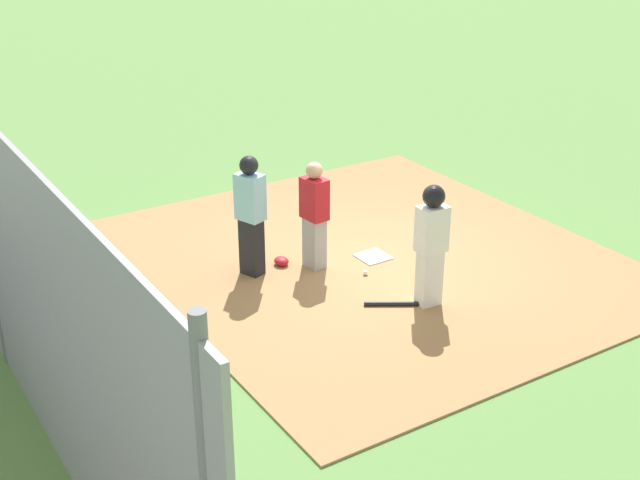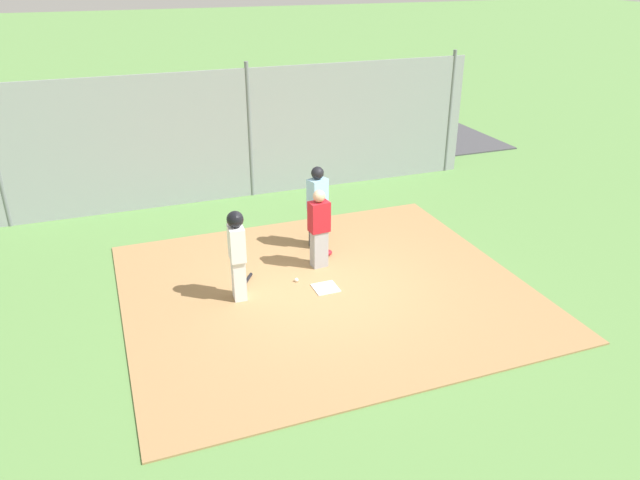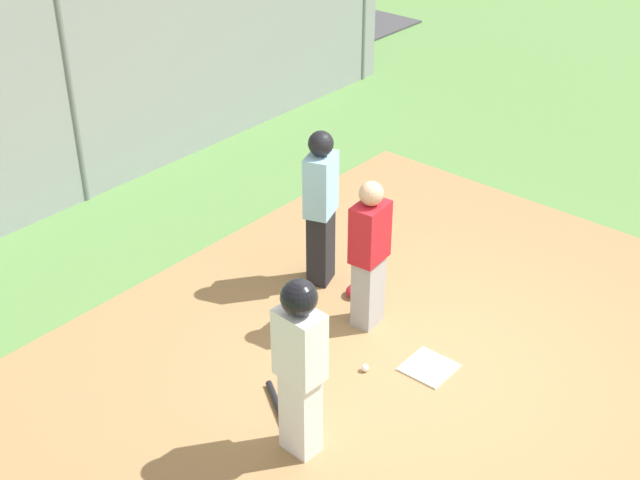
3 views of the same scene
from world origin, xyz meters
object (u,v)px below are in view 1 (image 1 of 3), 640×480
object	(u,v)px
umpire	(251,213)
baseball	(365,273)
home_plate	(373,257)
catcher_mask	(281,261)
catcher	(314,214)
baseball_bat	(394,304)
runner	(431,238)

from	to	relation	value
umpire	baseball	world-z (taller)	umpire
home_plate	catcher_mask	world-z (taller)	catcher_mask
catcher	baseball_bat	size ratio (longest dim) A/B	1.97
runner	catcher_mask	distance (m)	2.48
runner	home_plate	bearing A→B (deg)	-4.67
home_plate	umpire	bearing A→B (deg)	-105.66
home_plate	umpire	world-z (taller)	umpire
home_plate	catcher	xyz separation A→B (m)	(-0.20, -0.90, 0.81)
baseball	umpire	bearing A→B (deg)	-124.65
baseball_bat	baseball	distance (m)	0.97
runner	catcher	bearing A→B (deg)	24.36
umpire	baseball_bat	distance (m)	2.35
umpire	runner	xyz separation A→B (m)	(2.05, 1.53, 0.04)
umpire	baseball	bearing A→B (deg)	-54.43
umpire	runner	size ratio (longest dim) A/B	1.05
runner	baseball_bat	world-z (taller)	runner
catcher	baseball_bat	distance (m)	1.78
runner	catcher_mask	bearing A→B (deg)	30.51
baseball	baseball_bat	bearing A→B (deg)	-11.98
home_plate	baseball	size ratio (longest dim) A/B	5.95
umpire	baseball_bat	bearing A→B (deg)	-78.78
home_plate	baseball	xyz separation A→B (m)	(0.42, -0.43, 0.03)
runner	baseball	xyz separation A→B (m)	(-1.14, -0.21, -0.92)
home_plate	baseball_bat	bearing A→B (deg)	-24.84
catcher	runner	size ratio (longest dim) A/B	0.95
home_plate	catcher	distance (m)	1.23
catcher	umpire	bearing A→B (deg)	155.80
home_plate	umpire	distance (m)	2.04
catcher	catcher_mask	bearing A→B (deg)	135.93
catcher	umpire	size ratio (longest dim) A/B	0.91
home_plate	umpire	xyz separation A→B (m)	(-0.49, -1.76, 0.91)
home_plate	runner	distance (m)	1.84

